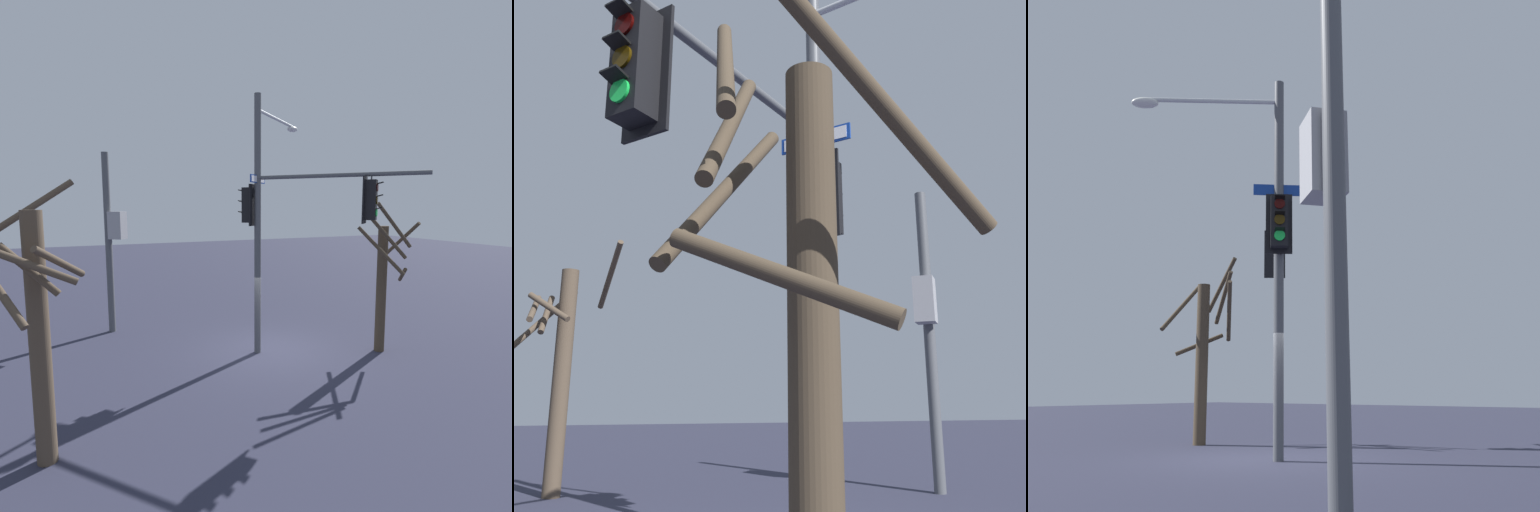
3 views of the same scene
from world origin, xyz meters
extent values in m
plane|color=#2B2C3F|center=(0.00, 0.00, 0.00)|extent=(80.00, 80.00, 0.00)
cylinder|color=#4C4F54|center=(-0.44, 0.03, 4.07)|extent=(0.21, 0.21, 8.14)
cylinder|color=silver|center=(0.70, 1.00, 7.66)|extent=(2.34, 2.00, 0.10)
ellipsoid|color=silver|center=(1.83, 1.96, 7.58)|extent=(0.69, 0.66, 0.20)
cylinder|color=#4C4F54|center=(1.17, -1.87, 5.62)|extent=(3.31, 3.88, 0.12)
cube|color=black|center=(1.79, -2.61, 4.92)|extent=(0.47, 0.46, 1.10)
cube|color=black|center=(1.68, -2.48, 4.92)|extent=(0.44, 0.40, 1.30)
cylinder|color=#2F0403|center=(1.90, -2.73, 5.26)|extent=(0.18, 0.17, 0.22)
cube|color=black|center=(1.95, -2.78, 5.38)|extent=(0.26, 0.26, 0.06)
cylinder|color=#352504|center=(1.90, -2.73, 4.92)|extent=(0.18, 0.17, 0.22)
cube|color=black|center=(1.95, -2.78, 5.04)|extent=(0.26, 0.26, 0.06)
cylinder|color=#19D147|center=(1.90, -2.73, 4.58)|extent=(0.18, 0.17, 0.22)
cube|color=black|center=(1.95, -2.78, 4.70)|extent=(0.26, 0.26, 0.06)
cylinder|color=#4C4F54|center=(1.79, -2.61, 5.55)|extent=(0.04, 0.04, 0.15)
cube|color=black|center=(-0.65, 0.28, 4.78)|extent=(0.47, 0.46, 1.10)
cube|color=black|center=(-0.54, 0.15, 4.78)|extent=(0.45, 0.39, 1.30)
cylinder|color=#2F0403|center=(-0.76, 0.41, 5.12)|extent=(0.19, 0.17, 0.22)
cube|color=black|center=(-0.81, 0.46, 5.24)|extent=(0.26, 0.26, 0.06)
cylinder|color=#352504|center=(-0.76, 0.41, 4.78)|extent=(0.19, 0.17, 0.22)
cube|color=black|center=(-0.81, 0.46, 4.90)|extent=(0.26, 0.26, 0.06)
cylinder|color=#19D147|center=(-0.76, 0.41, 4.44)|extent=(0.19, 0.17, 0.22)
cube|color=black|center=(-0.81, 0.46, 4.56)|extent=(0.26, 0.26, 0.06)
cube|color=navy|center=(-0.44, 0.03, 5.58)|extent=(0.83, 0.77, 0.24)
cube|color=white|center=(-0.43, 0.02, 5.58)|extent=(0.74, 0.68, 0.18)
cylinder|color=#4C4F54|center=(-4.60, 4.30, 3.35)|extent=(0.25, 0.25, 6.69)
cube|color=#99999E|center=(-4.29, 4.05, 4.05)|extent=(0.70, 0.68, 1.01)
cylinder|color=#443729|center=(3.30, -1.46, 2.06)|extent=(0.33, 0.33, 4.12)
cylinder|color=#443729|center=(2.80, -1.94, 3.40)|extent=(1.08, 1.13, 1.48)
cylinder|color=#443729|center=(3.04, -1.96, 3.80)|extent=(1.12, 0.65, 1.33)
cylinder|color=#443729|center=(3.80, -1.85, 2.57)|extent=(0.88, 1.11, 0.64)
cylinder|color=#443729|center=(4.04, -1.35, 3.56)|extent=(0.35, 1.58, 1.42)
cylinder|color=#443729|center=(3.19, -2.04, 4.17)|extent=(1.25, 0.33, 1.42)
camera|label=1|loc=(-5.64, -11.50, 4.78)|focal=28.18mm
camera|label=2|loc=(6.57, -2.71, 1.94)|focal=39.58mm
camera|label=3|loc=(-7.92, 9.50, 1.36)|focal=41.19mm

